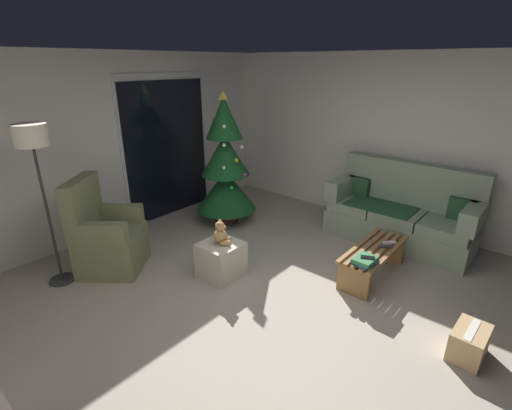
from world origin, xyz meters
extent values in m
plane|color=#9E9384|center=(0.00, 0.00, 0.00)|extent=(7.00, 7.00, 0.00)
cube|color=silver|center=(0.00, 3.06, 1.25)|extent=(5.72, 0.12, 2.50)
cube|color=silver|center=(2.86, 0.00, 1.25)|extent=(0.12, 6.00, 2.50)
cube|color=silver|center=(0.94, 2.99, 1.10)|extent=(1.60, 0.02, 2.20)
cube|color=black|center=(0.94, 2.97, 1.05)|extent=(1.50, 0.02, 2.10)
cube|color=gray|center=(2.25, -0.30, 0.17)|extent=(0.78, 1.91, 0.34)
cube|color=gray|center=(2.22, -0.92, 0.41)|extent=(0.69, 0.61, 0.14)
cube|color=gray|center=(2.23, -0.30, 0.41)|extent=(0.69, 0.61, 0.14)
cube|color=gray|center=(2.24, 0.32, 0.41)|extent=(0.69, 0.61, 0.14)
cube|color=gray|center=(2.55, -0.30, 0.78)|extent=(0.22, 1.90, 0.60)
cube|color=gray|center=(2.24, -1.17, 0.62)|extent=(0.76, 0.21, 0.28)
cube|color=gray|center=(2.26, 0.57, 0.62)|extent=(0.76, 0.21, 0.28)
cube|color=#234C2D|center=(2.21, -0.05, 0.49)|extent=(0.61, 0.91, 0.02)
cube|color=#234C2D|center=(2.40, -1.00, 0.62)|extent=(0.12, 0.32, 0.28)
cube|color=#234C2D|center=(2.42, 0.40, 0.62)|extent=(0.12, 0.32, 0.28)
cube|color=olive|center=(1.19, -0.58, 0.35)|extent=(1.10, 0.05, 0.04)
cube|color=olive|center=(1.19, -0.50, 0.35)|extent=(1.10, 0.05, 0.04)
cube|color=olive|center=(1.19, -0.41, 0.35)|extent=(1.10, 0.05, 0.04)
cube|color=olive|center=(1.19, -0.32, 0.35)|extent=(1.10, 0.05, 0.04)
cube|color=olive|center=(1.19, -0.23, 0.35)|extent=(1.10, 0.05, 0.04)
cube|color=olive|center=(0.70, -0.41, 0.16)|extent=(0.05, 0.36, 0.33)
cube|color=olive|center=(1.68, -0.41, 0.16)|extent=(0.05, 0.36, 0.33)
cube|color=silver|center=(1.41, -0.49, 0.38)|extent=(0.14, 0.14, 0.02)
cube|color=#333338|center=(1.28, -0.50, 0.38)|extent=(0.13, 0.15, 0.02)
cube|color=#285684|center=(0.79, -0.47, 0.38)|extent=(0.28, 0.24, 0.03)
cube|color=#337042|center=(0.78, -0.47, 0.42)|extent=(0.26, 0.20, 0.04)
cube|color=black|center=(0.79, -0.49, 0.44)|extent=(0.12, 0.16, 0.01)
cylinder|color=#4C1E19|center=(1.24, 2.01, 0.05)|extent=(0.36, 0.36, 0.10)
cylinder|color=brown|center=(1.24, 2.01, 0.16)|extent=(0.08, 0.08, 0.12)
cone|color=#14471E|center=(1.24, 2.01, 0.52)|extent=(0.91, 0.91, 0.60)
cone|color=#14471E|center=(1.24, 2.01, 1.07)|extent=(0.72, 0.72, 0.60)
cone|color=#14471E|center=(1.24, 2.01, 1.61)|extent=(0.53, 0.53, 0.60)
sphere|color=#B233A5|center=(1.31, 1.68, 0.81)|extent=(0.06, 0.06, 0.06)
sphere|color=white|center=(1.42, 1.83, 1.18)|extent=(0.06, 0.06, 0.06)
sphere|color=gold|center=(1.35, 2.21, 1.27)|extent=(0.06, 0.06, 0.06)
sphere|color=#1E8C33|center=(1.04, 1.70, 0.67)|extent=(0.06, 0.06, 0.06)
sphere|color=white|center=(1.01, 1.81, 0.95)|extent=(0.06, 0.06, 0.06)
sphere|color=gold|center=(1.19, 1.73, 1.04)|extent=(0.06, 0.06, 0.06)
sphere|color=white|center=(1.07, 1.85, 1.26)|extent=(0.06, 0.06, 0.06)
sphere|color=gold|center=(1.03, 2.02, 1.34)|extent=(0.06, 0.06, 0.06)
sphere|color=#B233A5|center=(1.19, 1.82, 1.41)|extent=(0.06, 0.06, 0.06)
sphere|color=white|center=(1.12, 1.88, 1.51)|extent=(0.06, 0.06, 0.06)
sphere|color=blue|center=(1.21, 2.21, 1.34)|extent=(0.06, 0.06, 0.06)
cone|color=#EAD14C|center=(1.24, 2.01, 1.92)|extent=(0.14, 0.14, 0.12)
cube|color=olive|center=(-0.65, 2.07, 0.16)|extent=(0.96, 0.96, 0.31)
cube|color=olive|center=(-0.65, 2.07, 0.40)|extent=(0.96, 0.96, 0.18)
cube|color=olive|center=(-0.82, 2.28, 0.81)|extent=(0.63, 0.55, 0.64)
cube|color=olive|center=(-0.42, 2.23, 0.60)|extent=(0.47, 0.54, 0.22)
cube|color=olive|center=(-0.85, 1.88, 0.60)|extent=(0.47, 0.54, 0.22)
cylinder|color=#2D2D30|center=(-1.20, 2.27, 0.01)|extent=(0.28, 0.28, 0.02)
cylinder|color=#2D2D30|center=(-1.20, 2.27, 0.80)|extent=(0.03, 0.03, 1.55)
cylinder|color=beige|center=(-1.20, 2.27, 1.67)|extent=(0.32, 0.32, 0.22)
cube|color=beige|center=(0.07, 0.96, 0.20)|extent=(0.44, 0.44, 0.41)
cylinder|color=tan|center=(0.15, 0.94, 0.44)|extent=(0.12, 0.13, 0.06)
cylinder|color=tan|center=(0.07, 0.88, 0.44)|extent=(0.12, 0.13, 0.06)
sphere|color=tan|center=(0.07, 0.96, 0.51)|extent=(0.15, 0.15, 0.15)
sphere|color=tan|center=(0.07, 0.96, 0.63)|extent=(0.11, 0.11, 0.11)
sphere|color=tan|center=(0.10, 0.92, 0.62)|extent=(0.04, 0.04, 0.04)
sphere|color=tan|center=(0.10, 0.98, 0.67)|extent=(0.04, 0.04, 0.04)
sphere|color=tan|center=(0.04, 0.93, 0.67)|extent=(0.04, 0.04, 0.04)
sphere|color=tan|center=(0.14, 0.99, 0.52)|extent=(0.06, 0.06, 0.06)
sphere|color=tan|center=(0.03, 0.90, 0.52)|extent=(0.06, 0.06, 0.06)
cube|color=tan|center=(0.51, -1.56, 0.13)|extent=(0.39, 0.27, 0.27)
cube|color=beige|center=(0.51, -1.56, 0.27)|extent=(0.34, 0.07, 0.00)
camera|label=1|loc=(-2.55, -1.78, 2.35)|focal=25.88mm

